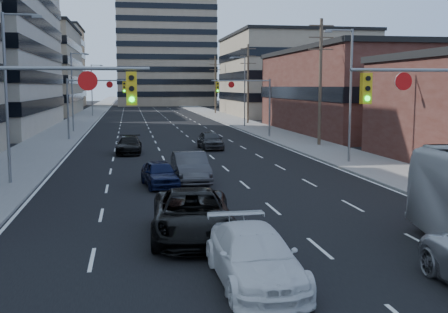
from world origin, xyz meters
TOP-DOWN VIEW (x-y plane):
  - road_surface at (0.00, 130.00)m, footprint 18.00×300.00m
  - sidewalk_left at (-11.50, 130.00)m, footprint 5.00×300.00m
  - sidewalk_right at (11.50, 130.00)m, footprint 5.00×300.00m
  - office_left_far at (-24.00, 100.00)m, footprint 20.00×30.00m
  - storefront_right_mid at (24.00, 50.00)m, footprint 20.00×30.00m
  - office_right_far at (25.00, 88.00)m, footprint 22.00×28.00m
  - apartment_tower at (6.00, 150.00)m, footprint 26.00×26.00m
  - bg_block_left at (-28.00, 140.00)m, footprint 24.00×24.00m
  - bg_block_right at (32.00, 130.00)m, footprint 22.00×22.00m
  - signal_near_left at (-7.45, 8.00)m, footprint 6.59×0.33m
  - signal_far_left at (-7.68, 45.00)m, footprint 6.09×0.33m
  - signal_far_right at (7.68, 45.00)m, footprint 6.09×0.33m
  - utility_pole_block at (12.20, 36.00)m, footprint 2.20×0.28m
  - utility_pole_midblock at (12.20, 66.00)m, footprint 2.20×0.28m
  - utility_pole_distant at (12.20, 96.00)m, footprint 2.20×0.28m
  - streetlight_left_near at (-10.34, 20.00)m, footprint 2.03×0.22m
  - streetlight_left_mid at (-10.34, 55.00)m, footprint 2.03×0.22m
  - streetlight_left_far at (-10.34, 90.00)m, footprint 2.03×0.22m
  - streetlight_right_near at (10.34, 25.00)m, footprint 2.03×0.22m
  - streetlight_right_far at (10.34, 60.00)m, footprint 2.03×0.22m
  - black_pickup at (-2.11, 7.95)m, footprint 3.16×6.11m
  - white_van at (-1.00, 3.21)m, footprint 2.16×5.11m
  - sedan_blue at (-2.68, 18.25)m, footprint 2.10×4.19m
  - sedan_grey_center at (-0.95, 19.36)m, footprint 1.83×5.00m
  - sedan_black_far at (-4.25, 33.16)m, footprint 2.11×4.76m
  - sedan_grey_right at (2.46, 35.37)m, footprint 1.93×4.48m

SIDE VIEW (x-z plane):
  - road_surface at x=0.00m, z-range 0.00..0.02m
  - sidewalk_left at x=-11.50m, z-range 0.00..0.15m
  - sidewalk_right at x=11.50m, z-range 0.00..0.15m
  - sedan_black_far at x=-4.25m, z-range 0.00..1.36m
  - sedan_blue at x=-2.68m, z-range 0.00..1.37m
  - white_van at x=-1.00m, z-range 0.00..1.47m
  - sedan_grey_right at x=2.46m, z-range 0.00..1.51m
  - sedan_grey_center at x=-0.95m, z-range 0.00..1.64m
  - black_pickup at x=-2.11m, z-range 0.00..1.65m
  - signal_far_left at x=-7.68m, z-range 1.30..7.30m
  - signal_far_right at x=7.68m, z-range 1.30..7.30m
  - signal_near_left at x=-7.45m, z-range 1.33..7.33m
  - storefront_right_mid at x=24.00m, z-range 0.00..9.00m
  - streetlight_left_near at x=-10.34m, z-range 0.55..9.55m
  - streetlight_left_mid at x=-10.34m, z-range 0.55..9.55m
  - streetlight_left_far at x=-10.34m, z-range 0.55..9.55m
  - streetlight_right_near at x=10.34m, z-range 0.55..9.55m
  - streetlight_right_far at x=10.34m, z-range 0.55..9.55m
  - utility_pole_block at x=12.20m, z-range 0.28..11.28m
  - utility_pole_midblock at x=12.20m, z-range 0.28..11.28m
  - utility_pole_distant at x=12.20m, z-range 0.28..11.28m
  - bg_block_right at x=32.00m, z-range 0.00..12.00m
  - office_right_far at x=25.00m, z-range 0.00..14.00m
  - office_left_far at x=-24.00m, z-range 0.00..16.00m
  - bg_block_left at x=-28.00m, z-range 0.00..20.00m
  - apartment_tower at x=6.00m, z-range 0.00..58.00m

